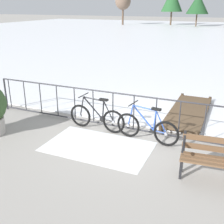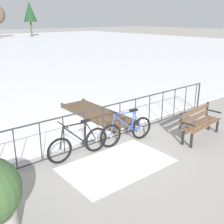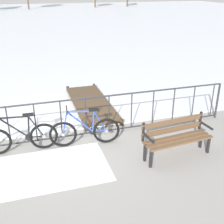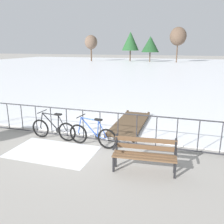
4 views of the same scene
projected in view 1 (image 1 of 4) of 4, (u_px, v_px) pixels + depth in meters
ground_plane at (133, 131)px, 7.86m from camera, size 160.00×160.00×0.00m
frozen_pond at (217, 36)px, 32.15m from camera, size 80.00×56.00×0.03m
snow_patch at (98, 146)px, 7.02m from camera, size 2.60×1.60×0.01m
railing_fence at (134, 113)px, 7.66m from camera, size 9.06×0.06×1.07m
bicycle_near_railing at (97, 117)px, 7.85m from camera, size 1.71×0.52×0.97m
bicycle_second at (147, 128)px, 7.18m from camera, size 1.71×0.52×0.97m
park_bench at (223, 157)px, 5.53m from camera, size 1.64×0.63×0.89m
wooden_dock at (188, 111)px, 8.99m from camera, size 1.10×3.30×0.20m
tree_centre at (172, 0)px, 47.24m from camera, size 3.59×3.59×6.04m
tree_east_mid at (123, 1)px, 47.75m from camera, size 2.61×2.61×5.34m
tree_extra at (198, 4)px, 44.50m from camera, size 3.51×3.51×5.03m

